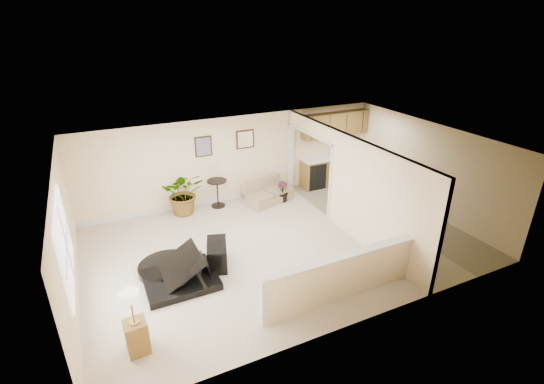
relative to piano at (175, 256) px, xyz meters
name	(u,v)px	position (x,y,z in m)	size (l,w,h in m)	color
floor	(281,244)	(2.62, 0.32, -0.58)	(9.00, 9.00, 0.00)	beige
back_wall	(236,158)	(2.62, 3.32, 0.67)	(9.00, 0.04, 2.50)	beige
front_wall	(363,265)	(2.62, -2.68, 0.67)	(9.00, 0.04, 2.50)	beige
left_wall	(66,241)	(-1.88, 0.32, 0.67)	(0.04, 6.00, 2.50)	beige
right_wall	(427,168)	(7.12, 0.32, 0.67)	(0.04, 6.00, 2.50)	beige
ceiling	(282,145)	(2.62, 0.32, 1.92)	(9.00, 6.00, 0.04)	white
kitchen_vinyl	(384,218)	(5.77, 0.32, -0.57)	(2.70, 6.00, 0.01)	tan
interior_partition	(341,182)	(4.42, 0.58, 0.64)	(0.18, 5.99, 2.50)	beige
pony_half_wall	(339,277)	(2.69, -1.98, -0.06)	(3.42, 0.22, 1.00)	beige
left_window	(64,244)	(-1.87, -0.18, 0.87)	(0.05, 2.15, 1.45)	white
wall_art_left	(203,147)	(1.67, 3.29, 1.17)	(0.48, 0.04, 0.58)	#342212
wall_mirror	(245,139)	(2.92, 3.29, 1.22)	(0.55, 0.04, 0.55)	#342212
kitchen_cabinets	(332,158)	(5.81, 3.06, 0.30)	(2.36, 0.65, 2.33)	brown
piano	(175,256)	(0.00, 0.00, 0.00)	(1.74, 1.80, 1.38)	black
piano_bench	(217,254)	(0.94, 0.14, -0.30)	(0.42, 0.83, 0.55)	black
loveseat	(267,191)	(3.33, 2.71, -0.27)	(1.64, 1.19, 0.81)	#957E5E
accent_table	(217,190)	(1.89, 2.97, -0.05)	(0.56, 0.56, 0.81)	black
palm_plant	(184,193)	(0.93, 2.95, 0.04)	(1.28, 1.16, 1.25)	black
small_plant	(282,193)	(3.74, 2.50, -0.32)	(0.42, 0.42, 0.61)	black
lamp_stand	(135,327)	(-1.02, -1.66, -0.08)	(0.37, 0.37, 1.18)	brown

